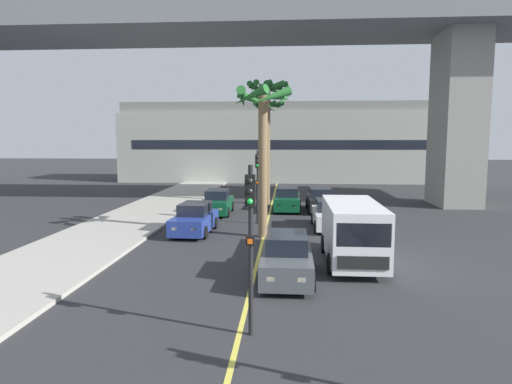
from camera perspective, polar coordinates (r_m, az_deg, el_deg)
name	(u,v)px	position (r m, az deg, el deg)	size (l,w,h in m)	color
sidewalk_left	(76,249)	(20.97, -22.11, -6.78)	(4.80, 80.00, 0.15)	#ADA89E
lane_stripe_center	(268,220)	(26.73, 1.53, -3.61)	(0.14, 56.00, 0.01)	#DBCC4C
bridge_overpass	(293,26)	(34.40, 4.73, 20.44)	(60.30, 8.00, 16.61)	slate
pier_building_backdrop	(278,143)	(52.72, 2.83, 6.31)	(36.06, 8.04, 9.00)	#ADB2A8
car_queue_front	(287,258)	(15.51, 3.98, -8.50)	(1.86, 4.11, 1.56)	#4C5156
car_queue_second	(321,201)	(30.24, 8.30, -1.10)	(1.89, 4.13, 1.56)	black
car_queue_third	(330,215)	(24.47, 9.44, -2.96)	(1.86, 4.11, 1.56)	white
car_queue_fourth	(195,219)	(23.09, -7.90, -3.51)	(1.95, 4.16, 1.56)	navy
car_queue_fifth	(217,203)	(28.97, -4.98, -1.39)	(1.89, 4.13, 1.56)	#0C4728
car_queue_sixth	(287,200)	(30.35, 4.04, -1.02)	(1.91, 4.14, 1.56)	#0C4728
delivery_van	(353,231)	(17.67, 12.32, -4.87)	(2.18, 5.26, 2.36)	white
traffic_light_median_near	(250,227)	(10.60, -0.72, -4.56)	(0.24, 0.37, 4.20)	black
traffic_light_median_far	(257,177)	(25.18, 0.19, 1.98)	(0.24, 0.37, 4.20)	black
palm_tree_near_median	(263,123)	(21.66, 0.86, 8.90)	(2.94, 3.06, 7.40)	brown
palm_tree_mid_median	(268,119)	(40.85, 1.60, 9.38)	(2.92, 2.95, 8.40)	brown
palm_tree_far_median	(267,106)	(33.05, 1.47, 10.95)	(3.05, 3.11, 9.12)	brown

